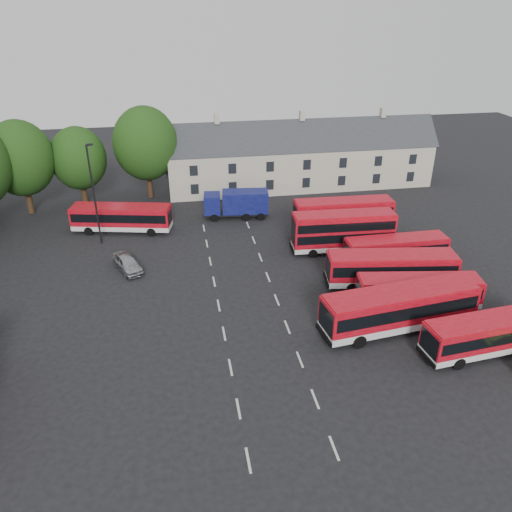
% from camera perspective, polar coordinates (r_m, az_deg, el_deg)
% --- Properties ---
extents(ground, '(140.00, 140.00, 0.00)m').
position_cam_1_polar(ground, '(40.55, -4.00, -7.18)').
color(ground, black).
rests_on(ground, ground).
extents(lane_markings, '(5.15, 33.80, 0.01)m').
position_cam_1_polar(lane_markings, '(42.45, -0.92, -5.35)').
color(lane_markings, beige).
rests_on(lane_markings, ground).
extents(terrace_houses, '(35.70, 7.13, 10.06)m').
position_cam_1_polar(terrace_houses, '(68.20, 5.07, 11.10)').
color(terrace_houses, beige).
rests_on(terrace_houses, ground).
extents(bus_row_a, '(10.64, 3.41, 2.96)m').
position_cam_1_polar(bus_row_a, '(39.86, 25.50, -7.81)').
color(bus_row_a, silver).
rests_on(bus_row_a, ground).
extents(bus_row_b, '(12.47, 4.26, 3.45)m').
position_cam_1_polar(bus_row_b, '(39.71, 16.09, -5.57)').
color(bus_row_b, silver).
rests_on(bus_row_b, ground).
extents(bus_row_c, '(10.20, 3.74, 2.82)m').
position_cam_1_polar(bus_row_c, '(43.11, 18.09, -3.68)').
color(bus_row_c, silver).
rests_on(bus_row_c, ground).
extents(bus_row_d, '(11.50, 4.08, 3.18)m').
position_cam_1_polar(bus_row_d, '(45.50, 15.20, -1.20)').
color(bus_row_d, silver).
rests_on(bus_row_d, ground).
extents(bus_row_e, '(9.87, 2.35, 2.79)m').
position_cam_1_polar(bus_row_e, '(49.48, 15.70, 0.84)').
color(bus_row_e, silver).
rests_on(bus_row_e, ground).
extents(bus_dd_south, '(10.26, 2.81, 4.17)m').
position_cam_1_polar(bus_dd_south, '(50.59, 9.94, 2.98)').
color(bus_dd_south, silver).
rests_on(bus_dd_south, ground).
extents(bus_dd_north, '(10.44, 2.75, 4.25)m').
position_cam_1_polar(bus_dd_north, '(53.65, 9.90, 4.50)').
color(bus_dd_north, silver).
rests_on(bus_dd_north, ground).
extents(bus_north, '(10.95, 4.62, 3.02)m').
position_cam_1_polar(bus_north, '(56.34, -15.13, 4.40)').
color(bus_north, silver).
rests_on(bus_north, ground).
extents(box_truck, '(7.56, 3.05, 3.22)m').
position_cam_1_polar(box_truck, '(58.10, -2.18, 6.08)').
color(box_truck, black).
rests_on(box_truck, ground).
extents(silver_car, '(3.44, 4.70, 1.49)m').
position_cam_1_polar(silver_car, '(48.48, -14.49, -0.81)').
color(silver_car, '#B0B3B8').
rests_on(silver_car, ground).
extents(lamppost, '(0.73, 0.43, 10.55)m').
position_cam_1_polar(lamppost, '(52.81, -18.04, 6.90)').
color(lamppost, black).
rests_on(lamppost, ground).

